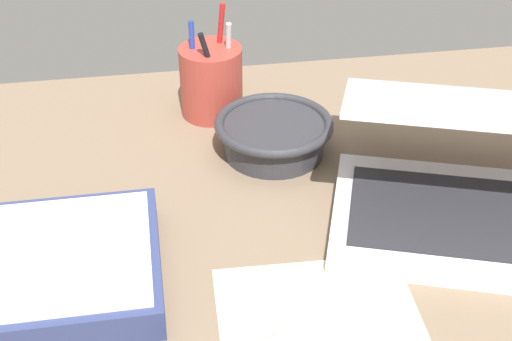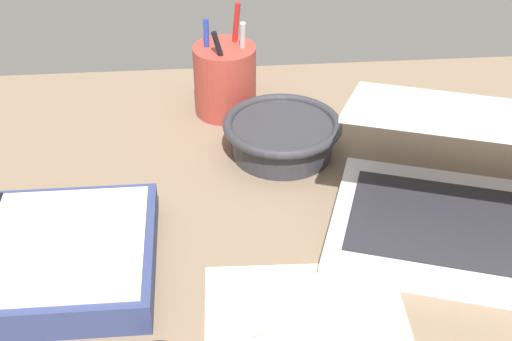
{
  "view_description": "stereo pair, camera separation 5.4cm",
  "coord_description": "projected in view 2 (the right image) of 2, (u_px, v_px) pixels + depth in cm",
  "views": [
    {
      "loc": [
        -11.5,
        -60.1,
        56.79
      ],
      "look_at": [
        -0.22,
        8.28,
        9.0
      ],
      "focal_mm": 50.0,
      "sensor_mm": 36.0,
      "label": 1
    },
    {
      "loc": [
        -6.13,
        -60.77,
        56.79
      ],
      "look_at": [
        -0.22,
        8.28,
        9.0
      ],
      "focal_mm": 50.0,
      "sensor_mm": 36.0,
      "label": 2
    }
  ],
  "objects": [
    {
      "name": "desk_top",
      "position": [
        264.0,
        268.0,
        0.82
      ],
      "size": [
        140.0,
        100.0,
        2.0
      ],
      "primitive_type": "cube",
      "color": "#75604C",
      "rests_on": "ground"
    },
    {
      "name": "pen_cup",
      "position": [
        225.0,
        79.0,
        1.07
      ],
      "size": [
        9.35,
        9.35,
        16.82
      ],
      "color": "#9E382D",
      "rests_on": "desk_top"
    },
    {
      "name": "bowl",
      "position": [
        282.0,
        135.0,
        0.98
      ],
      "size": [
        16.48,
        16.48,
        5.24
      ],
      "color": "#2D2D33",
      "rests_on": "desk_top"
    },
    {
      "name": "laptop",
      "position": [
        484.0,
        192.0,
        0.84
      ],
      "size": [
        42.03,
        39.21,
        16.04
      ],
      "rotation": [
        0.0,
        0.0,
        -0.33
      ],
      "color": "silver",
      "rests_on": "desk_top"
    }
  ]
}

